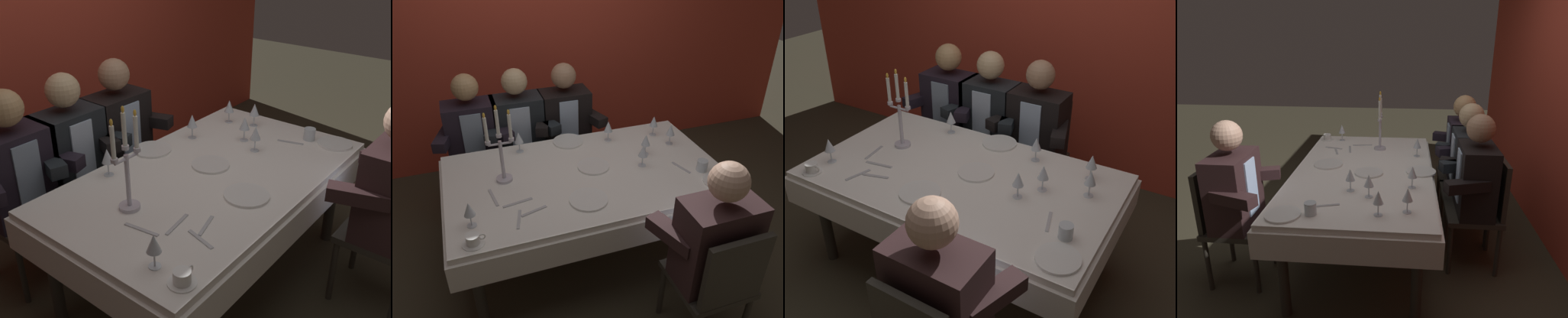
% 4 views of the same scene
% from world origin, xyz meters
% --- Properties ---
extents(ground_plane, '(12.00, 12.00, 0.00)m').
position_xyz_m(ground_plane, '(0.00, 0.00, 0.00)').
color(ground_plane, '#3B3626').
extents(back_wall, '(6.00, 0.12, 2.70)m').
position_xyz_m(back_wall, '(0.00, 1.66, 1.35)').
color(back_wall, '#CA402C').
rests_on(back_wall, ground_plane).
extents(dining_table, '(1.94, 1.14, 0.74)m').
position_xyz_m(dining_table, '(0.00, 0.00, 0.62)').
color(dining_table, white).
rests_on(dining_table, ground_plane).
extents(candelabra, '(0.19, 0.11, 0.55)m').
position_xyz_m(candelabra, '(-0.55, 0.10, 0.96)').
color(candelabra, silver).
rests_on(candelabra, dining_table).
extents(dinner_plate_0, '(0.23, 0.23, 0.01)m').
position_xyz_m(dinner_plate_0, '(0.08, 0.05, 0.75)').
color(dinner_plate_0, white).
rests_on(dinner_plate_0, dining_table).
extents(dinner_plate_1, '(0.24, 0.24, 0.01)m').
position_xyz_m(dinner_plate_1, '(-0.08, -0.30, 0.75)').
color(dinner_plate_1, white).
rests_on(dinner_plate_1, dining_table).
extents(dinner_plate_2, '(0.24, 0.24, 0.01)m').
position_xyz_m(dinner_plate_2, '(0.01, 0.46, 0.75)').
color(dinner_plate_2, white).
rests_on(dinner_plate_2, dining_table).
extents(dinner_plate_3, '(0.22, 0.22, 0.01)m').
position_xyz_m(dinner_plate_3, '(0.81, -0.40, 0.75)').
color(dinner_plate_3, white).
rests_on(dinner_plate_3, dining_table).
extents(wine_glass_0, '(0.07, 0.07, 0.16)m').
position_xyz_m(wine_glass_0, '(0.41, -0.04, 0.85)').
color(wine_glass_0, silver).
rests_on(wine_glass_0, dining_table).
extents(wine_glass_1, '(0.07, 0.07, 0.16)m').
position_xyz_m(wine_glass_1, '(-0.80, -0.31, 0.85)').
color(wine_glass_1, silver).
rests_on(wine_glass_1, dining_table).
extents(wine_glass_2, '(0.07, 0.07, 0.16)m').
position_xyz_m(wine_glass_2, '(0.70, 0.36, 0.85)').
color(wine_glass_2, silver).
rests_on(wine_glass_2, dining_table).
extents(wine_glass_3, '(0.07, 0.07, 0.16)m').
position_xyz_m(wine_glass_3, '(0.76, 0.18, 0.85)').
color(wine_glass_3, silver).
rests_on(wine_glass_3, dining_table).
extents(wine_glass_4, '(0.07, 0.07, 0.16)m').
position_xyz_m(wine_glass_4, '(-0.38, 0.44, 0.85)').
color(wine_glass_4, silver).
rests_on(wine_glass_4, dining_table).
extents(wine_glass_5, '(0.07, 0.07, 0.16)m').
position_xyz_m(wine_glass_5, '(0.50, 0.10, 0.85)').
color(wine_glass_5, silver).
rests_on(wine_glass_5, dining_table).
extents(wine_glass_6, '(0.07, 0.07, 0.16)m').
position_xyz_m(wine_glass_6, '(0.32, 0.39, 0.86)').
color(wine_glass_6, silver).
rests_on(wine_glass_6, dining_table).
extents(water_tumbler_0, '(0.08, 0.08, 0.08)m').
position_xyz_m(water_tumbler_0, '(0.78, -0.24, 0.78)').
color(water_tumbler_0, silver).
rests_on(water_tumbler_0, dining_table).
extents(coffee_cup_0, '(0.13, 0.12, 0.06)m').
position_xyz_m(coffee_cup_0, '(-0.80, -0.46, 0.77)').
color(coffee_cup_0, white).
rests_on(coffee_cup_0, dining_table).
extents(spoon_0, '(0.06, 0.17, 0.01)m').
position_xyz_m(spoon_0, '(0.66, -0.16, 0.74)').
color(spoon_0, '#B7B7BC').
rests_on(spoon_0, dining_table).
extents(knife_1, '(0.19, 0.05, 0.01)m').
position_xyz_m(knife_1, '(-0.51, -0.19, 0.74)').
color(knife_1, '#B7B7BC').
rests_on(knife_1, dining_table).
extents(fork_2, '(0.17, 0.06, 0.01)m').
position_xyz_m(fork_2, '(-0.43, -0.30, 0.74)').
color(fork_2, '#B7B7BC').
rests_on(fork_2, dining_table).
extents(fork_3, '(0.06, 0.17, 0.01)m').
position_xyz_m(fork_3, '(-0.53, -0.35, 0.74)').
color(fork_3, '#B7B7BC').
rests_on(fork_3, dining_table).
extents(knife_4, '(0.05, 0.19, 0.01)m').
position_xyz_m(knife_4, '(-0.65, -0.08, 0.74)').
color(knife_4, '#B7B7BC').
rests_on(knife_4, dining_table).
extents(seated_diner_0, '(0.63, 0.48, 1.24)m').
position_xyz_m(seated_diner_0, '(-0.69, 0.89, 0.74)').
color(seated_diner_0, '#302C25').
rests_on(seated_diner_0, ground_plane).
extents(seated_diner_1, '(0.63, 0.48, 1.24)m').
position_xyz_m(seated_diner_1, '(-0.30, 0.89, 0.74)').
color(seated_diner_1, '#302C25').
rests_on(seated_diner_1, ground_plane).
extents(seated_diner_2, '(0.63, 0.48, 1.24)m').
position_xyz_m(seated_diner_2, '(0.11, 0.89, 0.74)').
color(seated_diner_2, '#302C25').
rests_on(seated_diner_2, ground_plane).
extents(seated_diner_3, '(0.63, 0.48, 1.24)m').
position_xyz_m(seated_diner_3, '(0.46, -0.89, 0.74)').
color(seated_diner_3, '#302C25').
rests_on(seated_diner_3, ground_plane).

